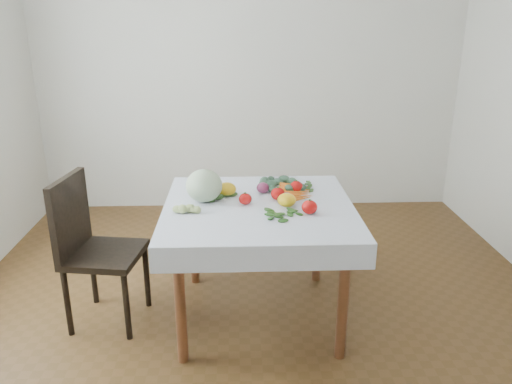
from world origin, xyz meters
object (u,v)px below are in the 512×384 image
at_px(heirloom_back, 227,189).
at_px(carrot_bunch, 296,192).
at_px(table, 259,221).
at_px(chair, 90,241).
at_px(cabbage, 204,186).

distance_m(heirloom_back, carrot_bunch, 0.44).
height_order(table, heirloom_back, heirloom_back).
distance_m(chair, cabbage, 0.77).
height_order(table, cabbage, cabbage).
bearing_deg(chair, carrot_bunch, 8.48).
xyz_separation_m(chair, cabbage, (0.69, 0.09, 0.32)).
xyz_separation_m(cabbage, heirloom_back, (0.13, 0.09, -0.06)).
bearing_deg(heirloom_back, cabbage, -144.69).
relative_size(chair, carrot_bunch, 2.69).
relative_size(heirloom_back, carrot_bunch, 0.34).
bearing_deg(chair, table, 0.27).
distance_m(chair, carrot_bunch, 1.30).
distance_m(cabbage, heirloom_back, 0.17).
bearing_deg(table, chair, -179.73).
bearing_deg(table, carrot_bunch, 37.03).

